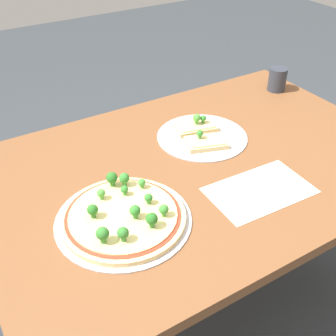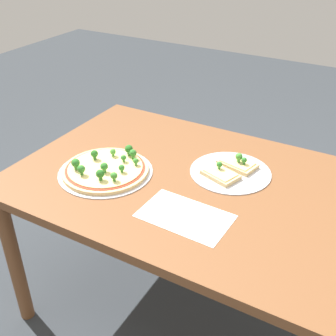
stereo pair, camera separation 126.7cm
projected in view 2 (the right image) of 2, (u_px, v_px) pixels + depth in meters
ground_plane at (189, 308)px, 1.95m from camera, size 8.00×8.00×0.00m
dining_table at (194, 198)px, 1.63m from camera, size 1.37×0.91×0.71m
pizza_tray_whole at (106, 169)px, 1.63m from camera, size 0.37×0.37×0.07m
pizza_tray_slice at (230, 170)px, 1.63m from camera, size 0.31×0.31×0.06m
paper_menu at (185, 216)px, 1.40m from camera, size 0.31×0.20×0.00m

